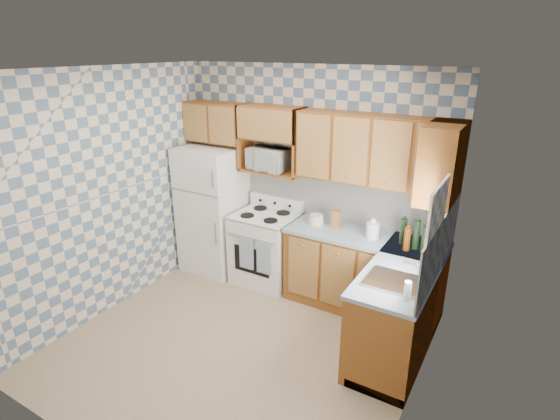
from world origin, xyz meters
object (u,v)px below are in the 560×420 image
Objects in this scene: refrigerator at (213,210)px; microwave at (269,159)px; stove_body at (266,249)px; electric_kettle at (373,230)px.

refrigerator is 3.41× the size of microwave.
stove_body is 1.49m from electric_kettle.
microwave is at bearing 104.09° from stove_body.
refrigerator is at bearing -179.51° from electric_kettle.
electric_kettle is (2.19, 0.02, 0.17)m from refrigerator.
refrigerator is 0.89m from stove_body.
microwave is at bearing 173.59° from electric_kettle.
microwave is (-0.04, 0.15, 1.14)m from stove_body.
microwave reaches higher than stove_body.
microwave reaches higher than electric_kettle.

